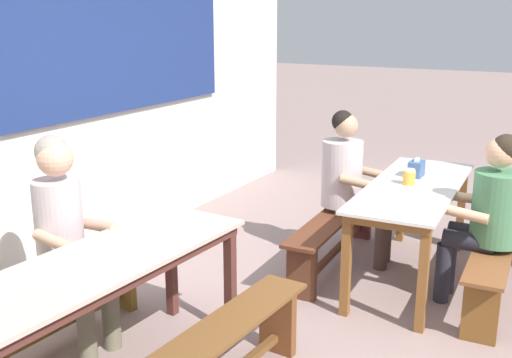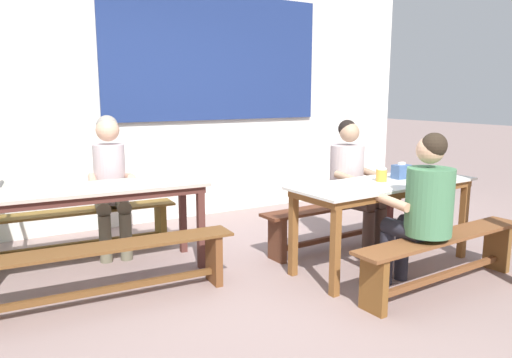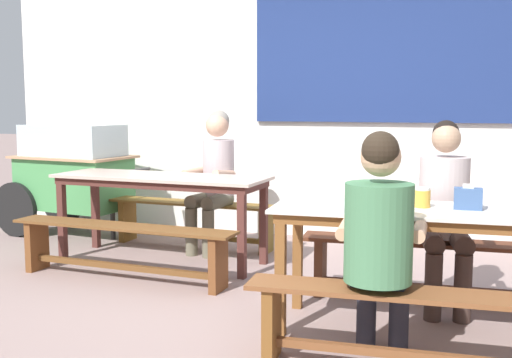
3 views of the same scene
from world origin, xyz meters
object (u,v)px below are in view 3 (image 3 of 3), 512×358
(dining_table_near, at_px, (422,222))
(person_center_facing, at_px, (215,172))
(bench_near_back, at_px, (420,260))
(person_right_near_table, at_px, (445,204))
(dining_table_far, at_px, (161,184))
(tissue_box, at_px, (468,198))
(bench_near_front, at_px, (418,319))
(food_cart, at_px, (72,170))
(bench_far_back, at_px, (194,217))
(bench_far_front, at_px, (122,244))
(person_near_front, at_px, (380,235))
(condiment_jar, at_px, (422,198))

(dining_table_near, bearing_deg, person_center_facing, 140.68)
(bench_near_back, relative_size, person_right_near_table, 1.30)
(dining_table_far, relative_size, tissue_box, 12.04)
(person_right_near_table, distance_m, tissue_box, 0.53)
(bench_near_front, bearing_deg, food_cart, 146.62)
(tissue_box, bearing_deg, dining_table_near, -167.84)
(bench_far_back, height_order, food_cart, food_cart)
(dining_table_far, xyz_separation_m, dining_table_near, (2.24, -1.07, -0.00))
(person_right_near_table, xyz_separation_m, tissue_box, (0.13, -0.50, 0.12))
(dining_table_near, xyz_separation_m, tissue_box, (0.25, 0.05, 0.14))
(food_cart, bearing_deg, bench_far_front, -44.78)
(dining_table_near, height_order, person_right_near_table, person_right_near_table)
(dining_table_near, height_order, bench_near_back, dining_table_near)
(bench_near_front, relative_size, food_cart, 1.10)
(person_center_facing, bearing_deg, person_near_front, -50.70)
(bench_near_front, bearing_deg, dining_table_far, 143.50)
(person_right_near_table, bearing_deg, bench_far_front, -177.67)
(person_center_facing, xyz_separation_m, person_right_near_table, (2.07, -1.04, -0.04))
(bench_far_front, height_order, bench_near_back, same)
(bench_far_front, bearing_deg, dining_table_far, 86.63)
(bench_near_front, distance_m, person_right_near_table, 1.24)
(bench_far_back, relative_size, food_cart, 1.08)
(bench_far_front, distance_m, bench_near_back, 2.25)
(dining_table_far, xyz_separation_m, bench_far_front, (-0.04, -0.61, -0.39))
(person_center_facing, bearing_deg, dining_table_far, -118.87)
(person_right_near_table, bearing_deg, person_center_facing, 153.19)
(dining_table_far, bearing_deg, person_right_near_table, -12.32)
(dining_table_near, relative_size, bench_far_front, 0.93)
(tissue_box, relative_size, condiment_jar, 1.34)
(bench_near_back, height_order, person_right_near_table, person_right_near_table)
(bench_near_back, xyz_separation_m, tissue_box, (0.28, -0.56, 0.53))
(dining_table_far, bearing_deg, dining_table_near, -25.44)
(bench_near_front, height_order, condiment_jar, condiment_jar)
(dining_table_far, relative_size, condiment_jar, 16.14)
(person_near_front, distance_m, person_center_facing, 2.79)
(food_cart, xyz_separation_m, tissue_box, (3.89, -1.74, 0.14))
(bench_near_back, distance_m, person_right_near_table, 0.44)
(bench_far_back, bearing_deg, food_cart, 175.19)
(bench_near_front, distance_m, person_center_facing, 3.00)
(person_near_front, bearing_deg, person_center_facing, 129.30)
(dining_table_far, xyz_separation_m, bench_near_front, (2.27, -1.68, -0.39))
(food_cart, bearing_deg, person_right_near_table, -18.40)
(bench_far_front, bearing_deg, food_cart, 135.22)
(condiment_jar, bearing_deg, bench_near_back, 92.67)
(person_right_near_table, xyz_separation_m, condiment_jar, (-0.12, -0.51, 0.11))
(food_cart, relative_size, person_center_facing, 1.23)
(dining_table_far, height_order, bench_near_front, dining_table_far)
(bench_near_back, distance_m, condiment_jar, 0.78)
(dining_table_near, bearing_deg, bench_far_front, 168.75)
(food_cart, relative_size, condiment_jar, 13.64)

